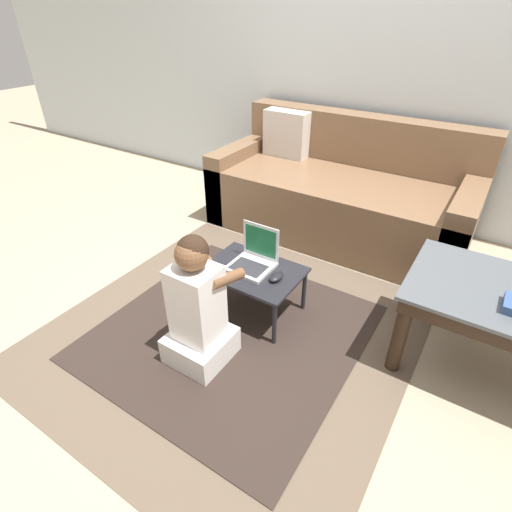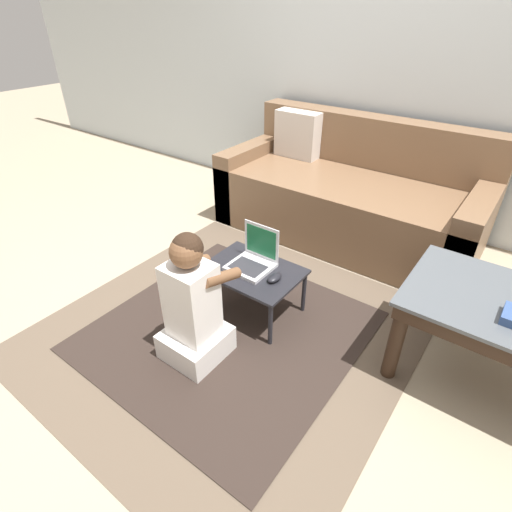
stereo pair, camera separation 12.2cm
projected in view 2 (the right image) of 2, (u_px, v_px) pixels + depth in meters
The scene contains 9 objects.
ground_plane at pixel (250, 308), 2.39m from camera, with size 16.00×16.00×0.00m, color gray.
wall_back at pixel (390, 50), 2.85m from camera, with size 9.00×0.06×2.50m.
area_rug at pixel (229, 331), 2.22m from camera, with size 1.85×1.86×0.01m.
couch at pixel (349, 196), 3.03m from camera, with size 1.90×0.88×0.83m.
coffee_table at pixel (512, 320), 1.73m from camera, with size 0.90×0.59×0.46m.
laptop_desk at pixel (252, 274), 2.23m from camera, with size 0.53×0.39×0.29m.
laptop at pixel (253, 261), 2.22m from camera, with size 0.23×0.22×0.23m.
computer_mouse at pixel (275, 277), 2.13m from camera, with size 0.06×0.10×0.03m.
person_seated at pixel (192, 307), 1.92m from camera, with size 0.29×0.39×0.71m.
Camera 2 is at (1.12, -1.46, 1.56)m, focal length 28.00 mm.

